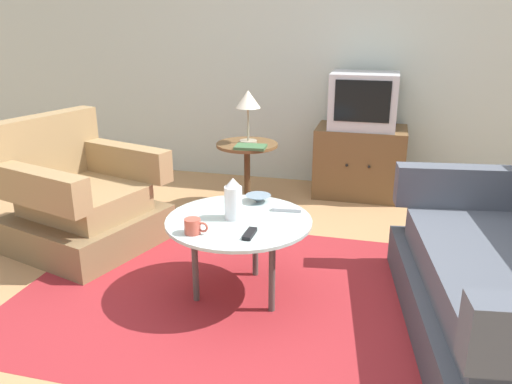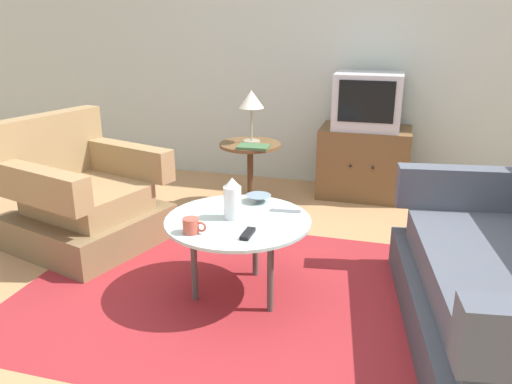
{
  "view_description": "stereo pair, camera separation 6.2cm",
  "coord_description": "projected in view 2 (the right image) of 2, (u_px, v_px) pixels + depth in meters",
  "views": [
    {
      "loc": [
        0.62,
        -2.45,
        1.55
      ],
      "look_at": [
        -0.1,
        0.34,
        0.55
      ],
      "focal_mm": 36.12,
      "sensor_mm": 36.0,
      "label": 1
    },
    {
      "loc": [
        0.68,
        -2.43,
        1.55
      ],
      "look_at": [
        -0.1,
        0.34,
        0.55
      ],
      "focal_mm": 36.12,
      "sensor_mm": 36.0,
      "label": 2
    }
  ],
  "objects": [
    {
      "name": "bowl",
      "position": [
        258.0,
        198.0,
        3.11
      ],
      "size": [
        0.15,
        0.15,
        0.04
      ],
      "color": "slate",
      "rests_on": "coffee_table"
    },
    {
      "name": "armchair",
      "position": [
        82.0,
        201.0,
        3.61
      ],
      "size": [
        1.08,
        1.09,
        0.89
      ],
      "rotation": [
        0.0,
        0.0,
        -1.86
      ],
      "color": "brown",
      "rests_on": "ground"
    },
    {
      "name": "vase",
      "position": [
        232.0,
        199.0,
        2.83
      ],
      "size": [
        0.1,
        0.1,
        0.24
      ],
      "color": "white",
      "rests_on": "coffee_table"
    },
    {
      "name": "tv_stand",
      "position": [
        364.0,
        162.0,
        4.55
      ],
      "size": [
        0.77,
        0.52,
        0.61
      ],
      "color": "brown",
      "rests_on": "ground"
    },
    {
      "name": "area_rug",
      "position": [
        239.0,
        293.0,
        3.01
      ],
      "size": [
        2.53,
        1.88,
        0.0
      ],
      "primitive_type": "cube",
      "color": "maroon",
      "rests_on": "ground"
    },
    {
      "name": "back_wall",
      "position": [
        328.0,
        37.0,
        4.63
      ],
      "size": [
        9.0,
        0.12,
        2.7
      ],
      "primitive_type": "cube",
      "color": "#B2BCB2",
      "rests_on": "ground"
    },
    {
      "name": "tv_remote_silver",
      "position": [
        286.0,
        210.0,
        2.96
      ],
      "size": [
        0.17,
        0.06,
        0.02
      ],
      "rotation": [
        0.0,
        0.0,
        3.25
      ],
      "color": "#B2B2B7",
      "rests_on": "coffee_table"
    },
    {
      "name": "coffee_table",
      "position": [
        238.0,
        226.0,
        2.87
      ],
      "size": [
        0.82,
        0.82,
        0.47
      ],
      "color": "#B2C6C1",
      "rests_on": "ground"
    },
    {
      "name": "ground_plane",
      "position": [
        256.0,
        305.0,
        2.89
      ],
      "size": [
        16.0,
        16.0,
        0.0
      ],
      "primitive_type": "plane",
      "color": "#AD7F51"
    },
    {
      "name": "mug",
      "position": [
        191.0,
        226.0,
        2.66
      ],
      "size": [
        0.13,
        0.09,
        0.08
      ],
      "color": "#B74C3D",
      "rests_on": "coffee_table"
    },
    {
      "name": "tv_remote_dark",
      "position": [
        248.0,
        234.0,
        2.64
      ],
      "size": [
        0.05,
        0.14,
        0.02
      ],
      "rotation": [
        0.0,
        0.0,
        1.56
      ],
      "color": "black",
      "rests_on": "coffee_table"
    },
    {
      "name": "television",
      "position": [
        368.0,
        101.0,
        4.36
      ],
      "size": [
        0.56,
        0.45,
        0.47
      ],
      "color": "#B7B7BC",
      "rests_on": "tv_stand"
    },
    {
      "name": "book",
      "position": [
        253.0,
        147.0,
        4.02
      ],
      "size": [
        0.25,
        0.18,
        0.02
      ],
      "rotation": [
        0.0,
        0.0,
        0.06
      ],
      "color": "#3D663D",
      "rests_on": "side_table"
    },
    {
      "name": "side_table",
      "position": [
        250.0,
        162.0,
        4.23
      ],
      "size": [
        0.5,
        0.5,
        0.55
      ],
      "color": "brown",
      "rests_on": "ground"
    },
    {
      "name": "table_lamp",
      "position": [
        251.0,
        102.0,
        4.09
      ],
      "size": [
        0.2,
        0.2,
        0.43
      ],
      "color": "#9E937A",
      "rests_on": "side_table"
    }
  ]
}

